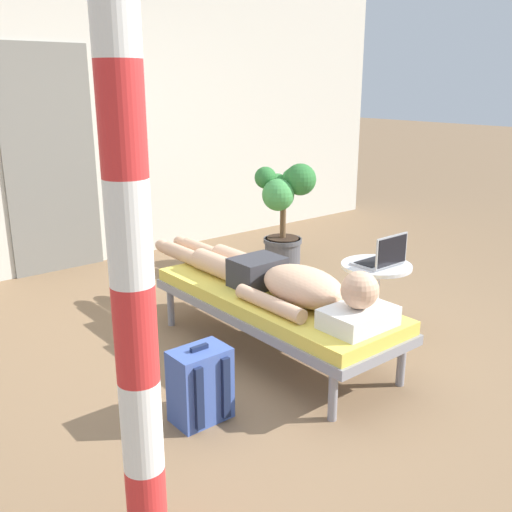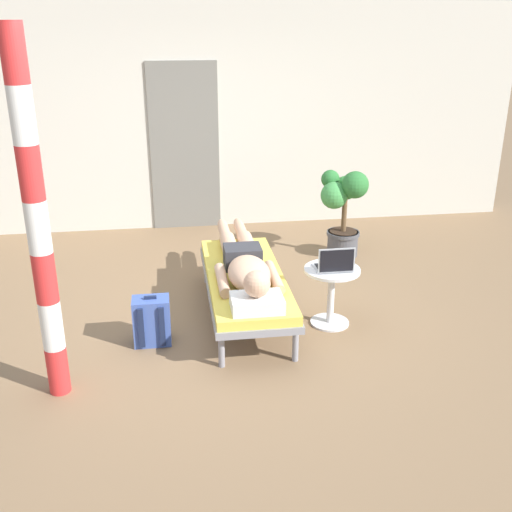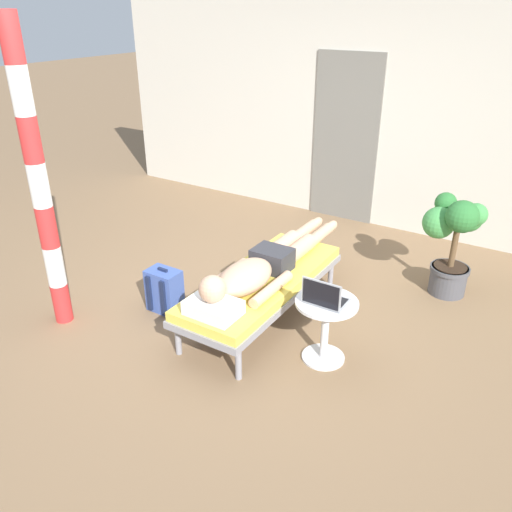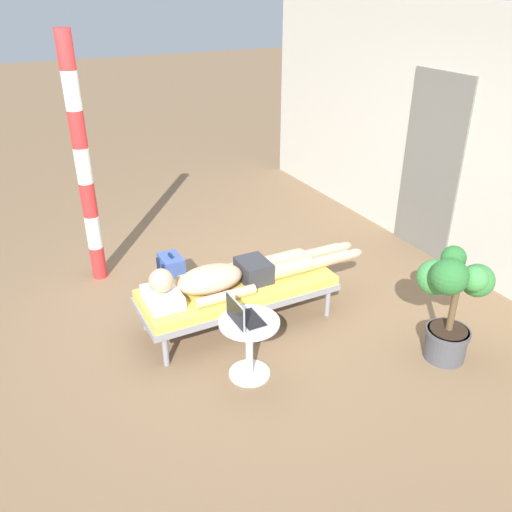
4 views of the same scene
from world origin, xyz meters
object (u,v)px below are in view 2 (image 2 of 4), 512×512
object	(u,v)px
laptop	(334,264)
backpack	(152,321)
lounge_chair	(245,281)
side_table	(331,286)
porch_post	(38,227)
person_reclining	(245,264)
potted_plant	(344,205)

from	to	relation	value
laptop	backpack	bearing A→B (deg)	-177.85
lounge_chair	backpack	world-z (taller)	backpack
side_table	lounge_chair	bearing A→B (deg)	161.31
side_table	backpack	bearing A→B (deg)	-175.94
side_table	laptop	world-z (taller)	laptop
porch_post	laptop	bearing A→B (deg)	16.95
porch_post	lounge_chair	bearing A→B (deg)	33.15
person_reclining	laptop	world-z (taller)	laptop
lounge_chair	porch_post	bearing A→B (deg)	-146.85
potted_plant	person_reclining	bearing A→B (deg)	-133.45
backpack	laptop	bearing A→B (deg)	2.15
backpack	potted_plant	xyz separation A→B (m)	(2.08, 1.66, 0.40)
laptop	potted_plant	distance (m)	1.69
person_reclining	backpack	size ratio (longest dim) A/B	5.12
side_table	backpack	size ratio (longest dim) A/B	1.23
lounge_chair	potted_plant	world-z (taller)	potted_plant
laptop	person_reclining	bearing A→B (deg)	159.60
side_table	porch_post	xyz separation A→B (m)	(-2.19, -0.72, 0.89)
side_table	potted_plant	bearing A→B (deg)	70.55
side_table	laptop	distance (m)	0.23
lounge_chair	porch_post	size ratio (longest dim) A/B	0.72
person_reclining	porch_post	size ratio (longest dim) A/B	0.87
lounge_chair	laptop	world-z (taller)	laptop
person_reclining	side_table	xyz separation A→B (m)	(0.72, -0.22, -0.16)
person_reclining	backpack	xyz separation A→B (m)	(-0.82, -0.32, -0.32)
laptop	porch_post	bearing A→B (deg)	-163.05
lounge_chair	potted_plant	xyz separation A→B (m)	(1.27, 1.31, 0.25)
side_table	porch_post	distance (m)	2.47
lounge_chair	laptop	bearing A→B (deg)	-22.28
lounge_chair	person_reclining	distance (m)	0.17
person_reclining	potted_plant	distance (m)	1.84
laptop	porch_post	size ratio (longest dim) A/B	0.12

